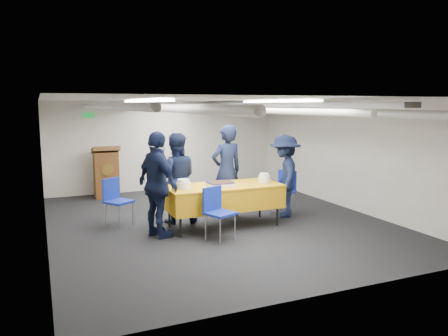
{
  "coord_description": "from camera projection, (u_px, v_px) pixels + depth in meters",
  "views": [
    {
      "loc": [
        -3.03,
        -7.5,
        2.2
      ],
      "look_at": [
        0.07,
        -0.2,
        1.05
      ],
      "focal_mm": 35.0,
      "sensor_mm": 36.0,
      "label": 1
    }
  ],
  "objects": [
    {
      "name": "sailor_a",
      "position": [
        227.0,
        171.0,
        8.56
      ],
      "size": [
        0.72,
        0.52,
        1.82
      ],
      "primitive_type": "imported",
      "rotation": [
        0.0,
        0.0,
        3.28
      ],
      "color": "black",
      "rests_on": "ground"
    },
    {
      "name": "sailor_c",
      "position": [
        158.0,
        185.0,
        7.21
      ],
      "size": [
        0.74,
        1.12,
        1.78
      ],
      "primitive_type": "imported",
      "rotation": [
        0.0,
        0.0,
        1.89
      ],
      "color": "black",
      "rests_on": "ground"
    },
    {
      "name": "sailor_d",
      "position": [
        285.0,
        176.0,
        8.59
      ],
      "size": [
        1.01,
        1.21,
        1.63
      ],
      "primitive_type": "imported",
      "rotation": [
        0.0,
        0.0,
        -2.04
      ],
      "color": "black",
      "rests_on": "ground"
    },
    {
      "name": "plate_stack_right",
      "position": [
        264.0,
        178.0,
        8.11
      ],
      "size": [
        0.21,
        0.21,
        0.17
      ],
      "color": "white",
      "rests_on": "serving_table"
    },
    {
      "name": "plate_stack_left",
      "position": [
        183.0,
        184.0,
        7.5
      ],
      "size": [
        0.24,
        0.24,
        0.16
      ],
      "color": "white",
      "rests_on": "serving_table"
    },
    {
      "name": "serving_table",
      "position": [
        224.0,
        196.0,
        7.88
      ],
      "size": [
        2.09,
        0.92,
        0.77
      ],
      "color": "black",
      "rests_on": "ground"
    },
    {
      "name": "ground",
      "position": [
        216.0,
        221.0,
        8.32
      ],
      "size": [
        7.0,
        7.0,
        0.0
      ],
      "primitive_type": "plane",
      "color": "black",
      "rests_on": "ground"
    },
    {
      "name": "room_shell",
      "position": [
        213.0,
        125.0,
        8.47
      ],
      "size": [
        6.0,
        7.0,
        2.3
      ],
      "color": "beige",
      "rests_on": "ground"
    },
    {
      "name": "chair_near",
      "position": [
        217.0,
        208.0,
        7.15
      ],
      "size": [
        0.55,
        0.55,
        0.87
      ],
      "color": "gray",
      "rests_on": "ground"
    },
    {
      "name": "chair_right",
      "position": [
        285.0,
        187.0,
        8.91
      ],
      "size": [
        0.58,
        0.58,
        0.87
      ],
      "color": "gray",
      "rests_on": "ground"
    },
    {
      "name": "podium",
      "position": [
        106.0,
        172.0,
        10.39
      ],
      "size": [
        0.62,
        0.53,
        1.25
      ],
      "color": "brown",
      "rests_on": "ground"
    },
    {
      "name": "sailor_b",
      "position": [
        176.0,
        178.0,
        8.14
      ],
      "size": [
        0.95,
        0.82,
        1.69
      ],
      "primitive_type": "imported",
      "rotation": [
        0.0,
        0.0,
        2.9
      ],
      "color": "black",
      "rests_on": "ground"
    },
    {
      "name": "sheet_cake",
      "position": [
        220.0,
        184.0,
        7.75
      ],
      "size": [
        0.46,
        0.36,
        0.08
      ],
      "color": "white",
      "rests_on": "serving_table"
    },
    {
      "name": "chair_left",
      "position": [
        115.0,
        197.0,
        7.99
      ],
      "size": [
        0.58,
        0.58,
        0.87
      ],
      "color": "gray",
      "rests_on": "ground"
    }
  ]
}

